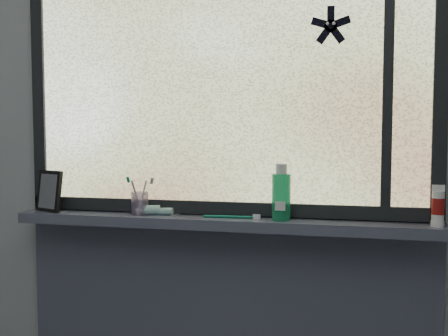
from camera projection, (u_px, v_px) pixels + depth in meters
name	position (u px, v px, depth m)	size (l,w,h in m)	color
wall_back	(224.00, 156.00, 1.93)	(3.00, 0.01, 2.50)	#9EA3A8
windowsill	(219.00, 223.00, 1.88)	(1.62, 0.14, 0.04)	#45485C
window_pane	(222.00, 82.00, 1.89)	(1.50, 0.01, 1.00)	silver
frame_bottom	(222.00, 208.00, 1.92)	(1.60, 0.03, 0.05)	black
frame_left	(40.00, 87.00, 2.06)	(0.05, 0.03, 1.10)	black
frame_right	(441.00, 77.00, 1.72)	(0.05, 0.03, 1.10)	black
frame_mullion	(388.00, 78.00, 1.76)	(0.04, 0.03, 1.00)	black
starfish_sticker	(331.00, 26.00, 1.78)	(0.15, 0.02, 0.15)	black
vanity_mirror	(49.00, 191.00, 2.03)	(0.13, 0.07, 0.17)	black
toothpaste_tube	(157.00, 210.00, 1.94)	(0.21, 0.04, 0.04)	white
toothbrush_cup	(140.00, 203.00, 1.95)	(0.07, 0.07, 0.09)	#A18FBD
toothbrush_lying	(228.00, 216.00, 1.87)	(0.23, 0.02, 0.02)	#0C6F53
mouthwash_bottle	(281.00, 192.00, 1.82)	(0.07, 0.07, 0.17)	#1FA468
cream_tube	(438.00, 204.00, 1.69)	(0.04, 0.04, 0.10)	silver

